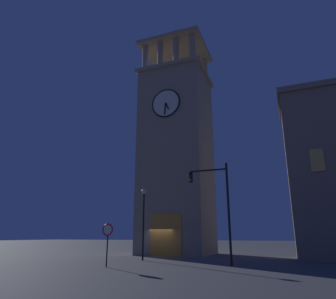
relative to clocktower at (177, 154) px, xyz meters
The scene contains 5 objects.
ground_plane 11.29m from the clocktower, 80.58° to the left, with size 200.00×200.00×0.00m, color #4C4C51.
clocktower is the anchor object (origin of this frame).
traffic_signal_near 13.84m from the clocktower, 122.90° to the left, with size 2.83×0.41×6.88m.
street_lamp 10.85m from the clocktower, 90.30° to the left, with size 0.44×0.44×5.71m.
no_horn_sign 16.58m from the clocktower, 91.24° to the left, with size 0.78×0.14×2.66m.
Camera 1 is at (-11.78, 28.10, 1.90)m, focal length 32.18 mm.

